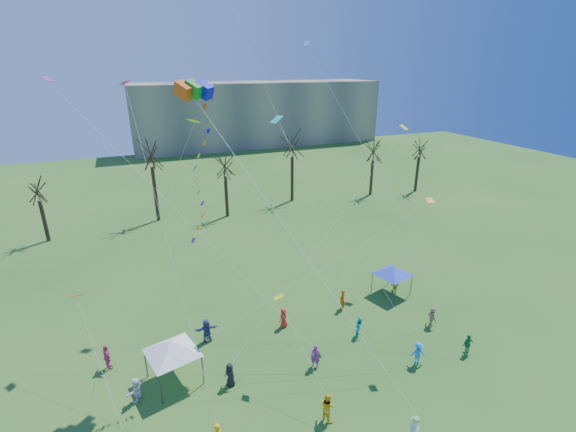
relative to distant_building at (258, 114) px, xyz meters
name	(u,v)px	position (x,y,z in m)	size (l,w,h in m)	color
ground	(341,417)	(-22.00, -82.00, -7.50)	(160.00, 160.00, 0.00)	#255C1D
distant_building	(258,114)	(0.00, 0.00, 0.00)	(60.00, 14.00, 15.00)	gray
bare_tree_row	(207,164)	(-22.12, -46.15, -0.49)	(67.87, 8.30, 11.13)	black
big_box_kite	(206,177)	(-27.27, -73.57, 5.40)	(5.14, 7.61, 21.26)	#E34710
canopy_tent_white	(172,347)	(-30.54, -75.38, -4.84)	(4.05, 4.05, 3.14)	#3F3F44
canopy_tent_blue	(393,270)	(-11.29, -71.86, -5.14)	(3.56, 3.56, 2.78)	#3F3F44
festival_crowd	(295,349)	(-22.57, -76.43, -6.65)	(24.42, 10.88, 1.85)	#E41C44
small_kites_aloft	(263,147)	(-22.64, -70.72, 6.30)	(28.30, 17.50, 32.13)	red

